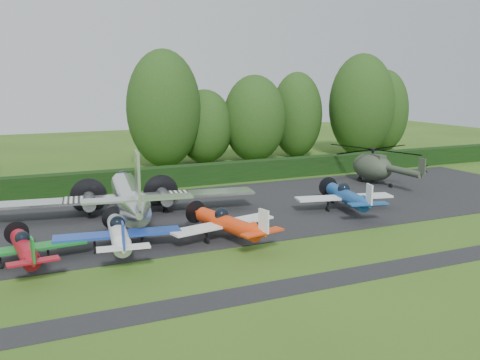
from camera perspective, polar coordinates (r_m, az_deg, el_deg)
name	(u,v)px	position (r m, az deg, el deg)	size (l,w,h in m)	color
ground	(237,253)	(32.72, -0.32, -7.80)	(160.00, 160.00, 0.00)	#315618
apron	(185,215)	(41.67, -5.93, -3.74)	(70.00, 18.00, 0.01)	black
taxiway_verge	(285,288)	(27.69, 4.84, -11.40)	(70.00, 2.00, 0.00)	black
hedgerow	(148,189)	(51.97, -9.78, -0.91)	(90.00, 1.60, 2.00)	black
transport_plane	(130,197)	(40.49, -11.68, -1.78)	(19.75, 15.14, 6.33)	silver
light_plane_red	(25,248)	(32.45, -22.00, -6.74)	(6.87, 7.22, 2.64)	maroon
light_plane_white	(118,233)	(33.20, -12.84, -5.59)	(7.66, 8.05, 2.94)	silver
light_plane_orange	(227,223)	(34.67, -1.38, -4.63)	(7.58, 7.97, 2.91)	red
light_plane_blue	(347,196)	(43.02, 11.32, -1.71)	(7.87, 8.28, 3.03)	navy
helicopter	(373,164)	(55.33, 13.97, 1.62)	(10.89, 12.75, 3.51)	#303A2C
sign_board	(372,161)	(62.55, 13.89, 1.96)	(2.97, 0.11, 1.67)	#3F3326
tree_0	(254,119)	(67.09, 1.54, 6.55)	(7.82, 7.82, 10.84)	black
tree_1	(384,111)	(79.21, 15.12, 7.12)	(6.78, 6.78, 11.60)	black
tree_3	(164,109)	(63.43, -8.13, 7.52)	(8.66, 8.66, 13.77)	black
tree_4	(362,105)	(73.72, 12.84, 7.76)	(8.67, 8.67, 13.63)	black
tree_5	(297,115)	(71.66, 6.08, 6.92)	(6.71, 6.71, 11.24)	black
tree_7	(205,127)	(66.26, -3.80, 5.71)	(7.00, 7.00, 9.08)	black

